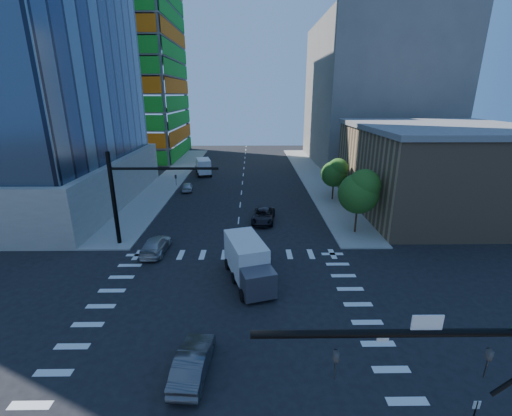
{
  "coord_description": "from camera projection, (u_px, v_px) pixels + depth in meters",
  "views": [
    {
      "loc": [
        1.56,
        -19.56,
        14.02
      ],
      "look_at": [
        1.91,
        8.0,
        4.85
      ],
      "focal_mm": 24.0,
      "sensor_mm": 36.0,
      "label": 1
    }
  ],
  "objects": [
    {
      "name": "box_truck_near",
      "position": [
        249.0,
        266.0,
        26.42
      ],
      "size": [
        4.25,
        6.65,
        3.23
      ],
      "rotation": [
        0.0,
        0.0,
        0.28
      ],
      "color": "black",
      "rests_on": "ground"
    },
    {
      "name": "commercial_building",
      "position": [
        440.0,
        168.0,
        42.47
      ],
      "size": [
        20.5,
        22.5,
        10.6
      ],
      "color": "#8C7051",
      "rests_on": "ground"
    },
    {
      "name": "car_sb_near",
      "position": [
        156.0,
        245.0,
        31.76
      ],
      "size": [
        2.2,
        5.03,
        1.44
      ],
      "primitive_type": "imported",
      "rotation": [
        0.0,
        0.0,
        3.11
      ],
      "color": "#B3B3B3",
      "rests_on": "ground"
    },
    {
      "name": "tree_north",
      "position": [
        335.0,
        172.0,
        46.44
      ],
      "size": [
        3.54,
        3.52,
        5.78
      ],
      "color": "#382316",
      "rests_on": "sidewalk_ne"
    },
    {
      "name": "signal_mast_nw",
      "position": [
        129.0,
        190.0,
        32.02
      ],
      "size": [
        10.2,
        0.4,
        9.0
      ],
      "color": "black",
      "rests_on": "sidewalk_nw"
    },
    {
      "name": "road_markings",
      "position": [
        229.0,
        314.0,
        22.96
      ],
      "size": [
        20.0,
        20.0,
        0.01
      ],
      "primitive_type": "cube",
      "color": "silver",
      "rests_on": "ground"
    },
    {
      "name": "no_parking_sign",
      "position": [
        474.0,
        416.0,
        14.12
      ],
      "size": [
        0.3,
        0.06,
        2.2
      ],
      "color": "black",
      "rests_on": "ground"
    },
    {
      "name": "ground",
      "position": [
        229.0,
        314.0,
        22.96
      ],
      "size": [
        160.0,
        160.0,
        0.0
      ],
      "primitive_type": "plane",
      "color": "black",
      "rests_on": "ground"
    },
    {
      "name": "bg_building_ne",
      "position": [
        374.0,
        95.0,
        71.06
      ],
      "size": [
        24.0,
        30.0,
        28.0
      ],
      "primitive_type": "cube",
      "color": "#68625E",
      "rests_on": "ground"
    },
    {
      "name": "car_nb_far",
      "position": [
        263.0,
        216.0,
        39.43
      ],
      "size": [
        3.04,
        5.5,
        1.46
      ],
      "primitive_type": "imported",
      "rotation": [
        0.0,
        0.0,
        -0.12
      ],
      "color": "black",
      "rests_on": "ground"
    },
    {
      "name": "construction_building",
      "position": [
        117.0,
        43.0,
        73.63
      ],
      "size": [
        25.16,
        34.5,
        70.6
      ],
      "color": "slate",
      "rests_on": "ground"
    },
    {
      "name": "box_truck_far",
      "position": [
        203.0,
        167.0,
        62.82
      ],
      "size": [
        3.68,
        6.08,
        2.98
      ],
      "rotation": [
        0.0,
        0.0,
        3.38
      ],
      "color": "black",
      "rests_on": "ground"
    },
    {
      "name": "car_sb_cross",
      "position": [
        193.0,
        362.0,
        17.85
      ],
      "size": [
        1.94,
        4.64,
        1.49
      ],
      "primitive_type": "imported",
      "rotation": [
        0.0,
        0.0,
        3.06
      ],
      "color": "#434448",
      "rests_on": "ground"
    },
    {
      "name": "car_sb_mid",
      "position": [
        188.0,
        187.0,
        52.16
      ],
      "size": [
        1.88,
        3.96,
        1.31
      ],
      "primitive_type": "imported",
      "rotation": [
        0.0,
        0.0,
        3.23
      ],
      "color": "#B6BABF",
      "rests_on": "ground"
    },
    {
      "name": "sidewalk_ne",
      "position": [
        313.0,
        177.0,
        61.05
      ],
      "size": [
        5.0,
        60.0,
        0.15
      ],
      "primitive_type": "cube",
      "color": "gray",
      "rests_on": "ground"
    },
    {
      "name": "tree_south",
      "position": [
        360.0,
        191.0,
        34.83
      ],
      "size": [
        4.16,
        4.16,
        6.82
      ],
      "color": "#382316",
      "rests_on": "sidewalk_ne"
    },
    {
      "name": "sidewalk_nw",
      "position": [
        173.0,
        177.0,
        60.74
      ],
      "size": [
        5.0,
        60.0,
        0.15
      ],
      "primitive_type": "cube",
      "color": "gray",
      "rests_on": "ground"
    }
  ]
}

